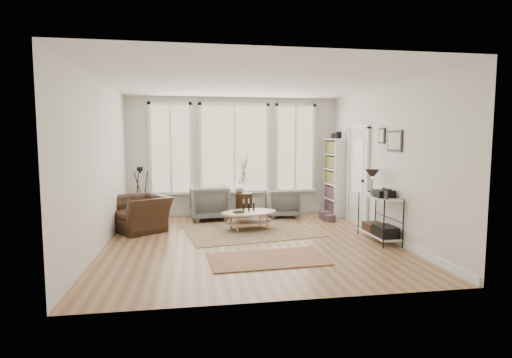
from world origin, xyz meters
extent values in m
plane|color=#A4774D|center=(0.00, 0.00, 0.00)|extent=(5.50, 5.50, 0.00)
plane|color=white|center=(0.00, 0.00, 2.90)|extent=(5.50, 5.50, 0.00)
cube|color=silver|center=(0.00, 2.75, 1.45)|extent=(5.20, 0.04, 2.90)
cube|color=silver|center=(0.00, -2.75, 1.45)|extent=(5.20, 0.04, 2.90)
cube|color=silver|center=(-2.60, 0.00, 1.45)|extent=(0.04, 5.50, 2.90)
cube|color=silver|center=(2.60, 0.00, 1.45)|extent=(0.04, 5.50, 2.90)
cube|color=white|center=(0.00, 2.74, 0.06)|extent=(5.10, 0.04, 0.12)
cube|color=white|center=(2.58, 0.00, 0.06)|extent=(0.03, 5.40, 0.12)
cube|color=#D4BB85|center=(0.00, 2.73, 1.65)|extent=(1.60, 0.03, 2.10)
cube|color=#D4BB85|center=(-1.55, 2.73, 1.65)|extent=(0.90, 0.03, 2.10)
cube|color=#D4BB85|center=(1.55, 2.73, 1.65)|extent=(0.90, 0.03, 2.10)
cube|color=white|center=(0.00, 2.71, 1.65)|extent=(1.74, 0.06, 2.24)
cube|color=white|center=(-1.55, 2.71, 1.65)|extent=(1.04, 0.06, 2.24)
cube|color=white|center=(1.55, 2.71, 1.65)|extent=(1.04, 0.06, 2.24)
cube|color=white|center=(0.00, 2.69, 0.57)|extent=(4.10, 0.12, 0.06)
cube|color=silver|center=(2.58, 1.15, 1.05)|extent=(0.04, 0.88, 2.10)
cube|color=white|center=(2.56, 1.15, 1.30)|extent=(0.01, 0.55, 1.20)
cube|color=white|center=(2.56, 0.66, 1.05)|extent=(0.06, 0.08, 2.18)
cube|color=white|center=(2.56, 1.64, 1.05)|extent=(0.06, 0.08, 2.18)
cube|color=white|center=(2.56, 1.15, 2.14)|extent=(0.06, 1.06, 0.08)
sphere|color=black|center=(2.53, 0.82, 1.00)|extent=(0.06, 0.06, 0.06)
cube|color=white|center=(2.43, 1.81, 0.95)|extent=(0.30, 0.03, 1.90)
cube|color=white|center=(2.43, 2.63, 0.95)|extent=(0.30, 0.03, 1.90)
cube|color=white|center=(2.58, 2.23, 0.95)|extent=(0.02, 0.85, 1.90)
cube|color=white|center=(2.43, 2.23, 0.95)|extent=(0.30, 0.81, 1.90)
cube|color=brown|center=(2.43, 2.23, 0.95)|extent=(0.24, 0.75, 1.76)
cube|color=black|center=(2.43, 2.02, 1.98)|extent=(0.12, 0.10, 0.16)
sphere|color=#321E11|center=(2.43, 2.38, 1.97)|extent=(0.14, 0.14, 0.14)
cube|color=white|center=(2.38, -0.30, 0.12)|extent=(0.37, 1.07, 0.03)
cube|color=white|center=(2.38, -0.30, 0.82)|extent=(0.37, 1.07, 0.02)
cylinder|color=black|center=(2.20, -0.83, 0.42)|extent=(0.02, 0.02, 0.85)
cylinder|color=black|center=(2.56, -0.83, 0.42)|extent=(0.02, 0.02, 0.85)
cylinder|color=black|center=(2.20, 0.23, 0.42)|extent=(0.02, 0.02, 0.85)
cylinder|color=black|center=(2.56, 0.23, 0.42)|extent=(0.02, 0.02, 0.85)
cylinder|color=black|center=(2.38, 0.05, 0.88)|extent=(0.14, 0.14, 0.02)
cylinder|color=black|center=(2.38, 0.05, 1.01)|extent=(0.02, 0.02, 0.30)
cone|color=black|center=(2.38, 0.05, 1.21)|extent=(0.28, 0.28, 0.18)
cube|color=black|center=(2.38, -0.45, 0.91)|extent=(0.32, 0.30, 0.13)
cube|color=black|center=(2.38, -0.55, 0.23)|extent=(0.32, 0.45, 0.20)
cube|color=#321E11|center=(2.38, -0.08, 0.21)|extent=(0.32, 0.40, 0.16)
cube|color=black|center=(2.28, -0.72, 0.91)|extent=(0.02, 0.10, 0.14)
cube|color=black|center=(2.28, -0.18, 0.91)|extent=(0.02, 0.10, 0.12)
cube|color=black|center=(2.58, -0.40, 1.85)|extent=(0.03, 0.52, 0.38)
cube|color=silver|center=(2.56, -0.40, 1.85)|extent=(0.01, 0.44, 0.30)
cube|color=black|center=(2.58, 0.10, 1.95)|extent=(0.03, 0.24, 0.30)
cube|color=silver|center=(2.56, 0.10, 1.95)|extent=(0.01, 0.18, 0.24)
cube|color=brown|center=(0.13, 0.85, 0.01)|extent=(2.87, 2.34, 0.01)
cube|color=brown|center=(0.10, -1.14, 0.01)|extent=(1.87, 1.12, 0.01)
ellipsoid|color=tan|center=(0.11, 0.98, 0.17)|extent=(1.15, 0.88, 0.03)
ellipsoid|color=tan|center=(0.11, 0.98, 0.36)|extent=(1.34, 1.03, 0.04)
cylinder|color=tan|center=(-0.22, 0.79, 0.17)|extent=(0.03, 0.03, 0.34)
cylinder|color=tan|center=(0.45, 0.79, 0.17)|extent=(0.03, 0.03, 0.34)
cylinder|color=tan|center=(-0.22, 1.17, 0.17)|extent=(0.03, 0.03, 0.34)
cylinder|color=tan|center=(0.45, 1.17, 0.17)|extent=(0.03, 0.03, 0.34)
cylinder|color=black|center=(0.00, 1.03, 0.46)|extent=(0.03, 0.03, 0.17)
cylinder|color=black|center=(0.11, 1.03, 0.46)|extent=(0.03, 0.03, 0.17)
cylinder|color=black|center=(0.23, 1.03, 0.46)|extent=(0.03, 0.03, 0.17)
cube|color=#33522F|center=(-0.11, 0.89, 0.41)|extent=(0.21, 0.15, 0.06)
imported|color=slate|center=(-0.66, 2.21, 0.40)|extent=(0.93, 0.95, 0.80)
imported|color=slate|center=(1.11, 2.22, 0.35)|extent=(0.76, 0.78, 0.70)
cylinder|color=#321E11|center=(0.17, 2.23, 0.30)|extent=(0.40, 0.40, 0.60)
imported|color=silver|center=(0.08, 2.36, 0.73)|extent=(0.30, 0.30, 0.25)
imported|color=#321E11|center=(-2.12, 1.26, 0.36)|extent=(1.45, 1.41, 0.71)
cylinder|color=black|center=(-2.20, 2.04, 1.16)|extent=(0.05, 0.05, 0.05)
cube|color=black|center=(-2.20, 2.04, 1.22)|extent=(0.13, 0.09, 0.09)
cylinder|color=black|center=(-2.20, 1.97, 1.22)|extent=(0.05, 0.07, 0.05)
cube|color=brown|center=(2.05, 1.80, 0.09)|extent=(0.22, 0.28, 0.17)
cube|color=brown|center=(2.05, 1.50, 0.08)|extent=(0.26, 0.29, 0.15)
camera|label=1|loc=(-1.04, -7.14, 1.89)|focal=28.00mm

